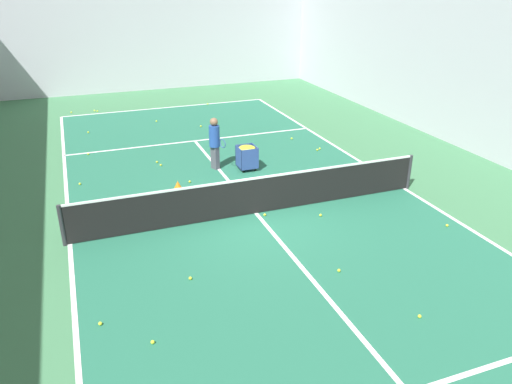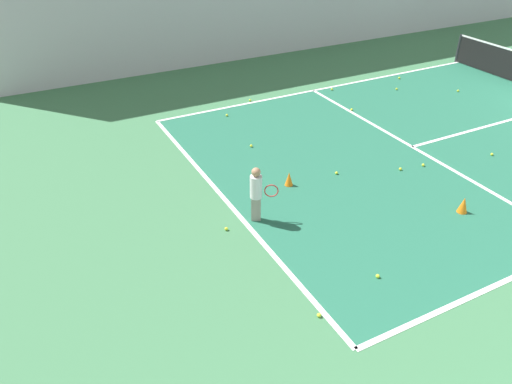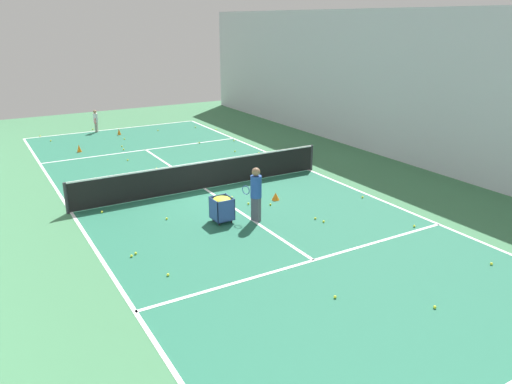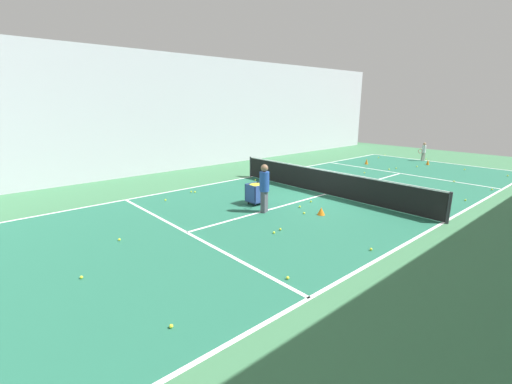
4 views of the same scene
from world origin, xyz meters
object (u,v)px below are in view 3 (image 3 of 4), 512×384
tennis_net (204,175)px  training_cone_0 (119,132)px  training_cone_1 (276,196)px  player_near_baseline (96,120)px  ball_cart (222,204)px  coach_at_net (256,191)px

tennis_net → training_cone_0: (0.16, -10.25, -0.36)m
training_cone_1 → player_near_baseline: bearing=-79.4°
ball_cart → training_cone_1: (-2.40, -0.79, -0.42)m
player_near_baseline → training_cone_1: bearing=39.2°
tennis_net → ball_cart: size_ratio=12.05×
tennis_net → training_cone_1: (-1.56, 2.25, -0.39)m
training_cone_1 → tennis_net: bearing=-55.3°
coach_at_net → training_cone_0: 13.74m
ball_cart → training_cone_0: ball_cart is taller
coach_at_net → training_cone_0: size_ratio=5.14×
tennis_net → ball_cart: bearing=74.6°
coach_at_net → training_cone_1: bearing=-71.9°
ball_cart → coach_at_net: bearing=154.8°
player_near_baseline → ball_cart: 14.55m
player_near_baseline → ball_cart: (-0.17, 14.55, -0.12)m
ball_cart → training_cone_1: bearing=-161.7°
training_cone_0 → player_near_baseline: bearing=-56.0°
tennis_net → training_cone_0: tennis_net is taller
coach_at_net → tennis_net: bearing=-20.1°
tennis_net → coach_at_net: size_ratio=5.70×
tennis_net → coach_at_net: coach_at_net is taller
training_cone_0 → coach_at_net: bearing=91.0°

